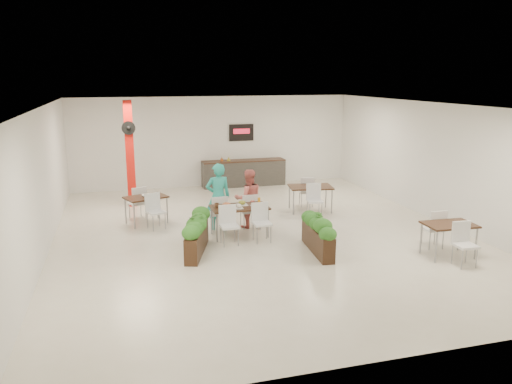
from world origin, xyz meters
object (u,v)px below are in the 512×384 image
(side_table_c, at_px, (449,230))
(diner_woman, at_px, (248,198))
(side_table_b, at_px, (310,190))
(service_counter, at_px, (244,172))
(red_column, at_px, (130,153))
(side_table_a, at_px, (146,201))
(planter_left, at_px, (197,232))
(diner_man, at_px, (218,197))
(planter_right, at_px, (318,231))
(main_table, at_px, (239,211))

(side_table_c, bearing_deg, diner_woman, 140.56)
(side_table_b, bearing_deg, service_counter, 114.45)
(red_column, bearing_deg, service_counter, 25.00)
(service_counter, bearing_deg, side_table_a, -133.21)
(side_table_a, bearing_deg, diner_woman, -42.96)
(planter_left, bearing_deg, diner_man, 62.87)
(diner_woman, distance_m, side_table_a, 2.77)
(service_counter, bearing_deg, planter_left, -112.71)
(side_table_a, distance_m, side_table_c, 7.61)
(side_table_c, bearing_deg, planter_right, 161.23)
(service_counter, distance_m, planter_right, 7.25)
(side_table_a, bearing_deg, service_counter, 25.94)
(diner_woman, relative_size, planter_left, 0.89)
(side_table_a, relative_size, side_table_b, 1.00)
(diner_woman, relative_size, side_table_b, 0.93)
(diner_woman, bearing_deg, planter_right, 113.46)
(planter_left, relative_size, planter_right, 0.98)
(planter_left, bearing_deg, main_table, 38.06)
(diner_woman, xyz_separation_m, planter_right, (1.02, -2.27, -0.29))
(service_counter, xyz_separation_m, diner_man, (-1.93, -4.98, 0.38))
(side_table_b, bearing_deg, red_column, 167.52)
(diner_man, bearing_deg, side_table_b, -160.96)
(main_table, height_order, side_table_c, same)
(side_table_c, bearing_deg, diner_man, 146.09)
(diner_man, bearing_deg, service_counter, -111.87)
(diner_woman, xyz_separation_m, side_table_a, (-2.57, 1.04, -0.15))
(red_column, xyz_separation_m, side_table_b, (5.03, -2.05, -1.01))
(diner_woman, distance_m, planter_right, 2.51)
(service_counter, distance_m, diner_man, 5.35)
(main_table, distance_m, planter_right, 2.16)
(main_table, xyz_separation_m, planter_right, (1.43, -1.62, -0.15))
(main_table, distance_m, side_table_a, 2.74)
(diner_woman, bearing_deg, diner_man, -0.66)
(red_column, bearing_deg, diner_woman, -47.39)
(planter_right, bearing_deg, side_table_b, 71.08)
(diner_woman, height_order, planter_left, diner_woman)
(diner_man, xyz_separation_m, diner_woman, (0.80, 0.00, -0.10))
(planter_left, xyz_separation_m, side_table_b, (3.78, 2.66, 0.14))
(side_table_b, xyz_separation_m, side_table_c, (1.51, -4.37, -0.02))
(main_table, distance_m, planter_left, 1.55)
(red_column, relative_size, service_counter, 1.07)
(planter_left, xyz_separation_m, planter_right, (2.64, -0.67, -0.01))
(planter_left, bearing_deg, diner_woman, 44.68)
(red_column, height_order, diner_man, red_column)
(main_table, bearing_deg, red_column, 123.08)
(planter_right, bearing_deg, side_table_c, -21.41)
(main_table, height_order, planter_left, planter_left)
(main_table, relative_size, side_table_b, 0.98)
(main_table, distance_m, diner_woman, 0.78)
(red_column, xyz_separation_m, side_table_a, (0.30, -2.07, -1.02))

